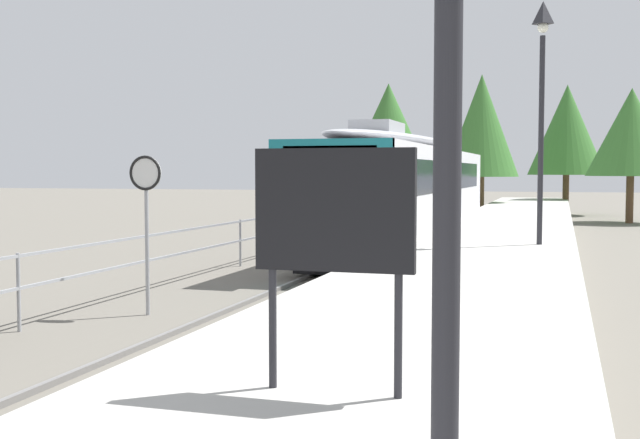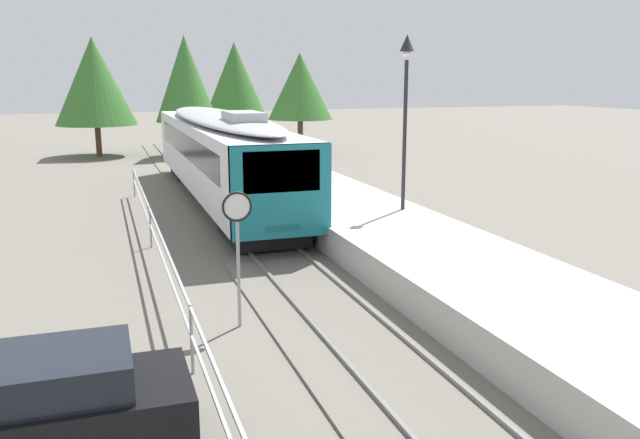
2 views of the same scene
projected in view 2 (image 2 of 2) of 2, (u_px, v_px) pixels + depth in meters
ground_plane at (159, 239)px, 20.58m from camera, size 160.00×160.00×0.00m
track_rails at (252, 231)px, 21.51m from camera, size 3.20×60.00×0.14m
commuter_train at (220, 150)px, 26.13m from camera, size 2.82×18.90×3.74m
station_platform at (344, 212)px, 22.44m from camera, size 3.90×60.00×0.90m
platform_lamp_mid_platform at (406, 90)px, 19.87m from camera, size 0.34×0.34×5.35m
speed_limit_sign at (237, 225)px, 12.89m from camera, size 0.61×0.10×2.81m
carpark_fence at (191, 324)px, 11.04m from camera, size 0.06×36.06×1.25m
parked_hatchback_black at (38, 410)px, 8.41m from camera, size 4.00×1.76×1.53m
tree_behind_carpark at (235, 79)px, 47.49m from camera, size 4.36×4.36×7.49m
tree_behind_station_far at (185, 79)px, 40.83m from camera, size 3.86×3.86×7.57m
tree_distant_left at (300, 86)px, 42.38m from camera, size 4.23×4.23×6.55m
tree_distant_centre at (94, 81)px, 41.25m from camera, size 5.06×5.06×7.50m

